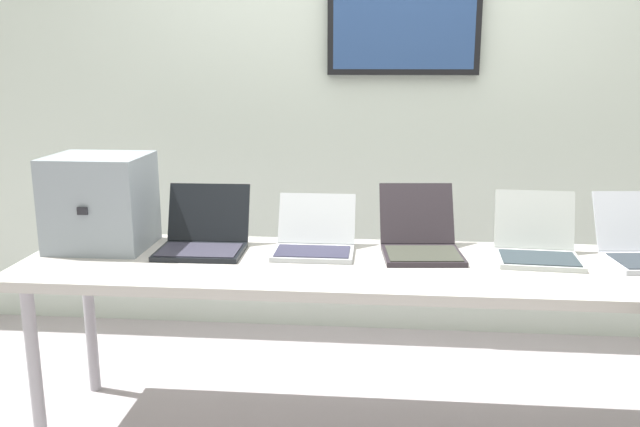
# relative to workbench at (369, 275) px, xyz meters

# --- Properties ---
(back_wall) EXTENTS (8.00, 0.11, 2.40)m
(back_wall) POSITION_rel_workbench_xyz_m (0.00, 1.13, 0.53)
(back_wall) COLOR silver
(back_wall) RESTS_ON ground
(workbench) EXTENTS (2.75, 0.70, 0.73)m
(workbench) POSITION_rel_workbench_xyz_m (0.00, 0.00, 0.00)
(workbench) COLOR #B0AAA5
(workbench) RESTS_ON ground
(equipment_box) EXTENTS (0.39, 0.35, 0.39)m
(equipment_box) POSITION_rel_workbench_xyz_m (-1.13, 0.13, 0.25)
(equipment_box) COLOR gray
(equipment_box) RESTS_ON workbench
(laptop_station_0) EXTENTS (0.35, 0.35, 0.25)m
(laptop_station_0) POSITION_rel_workbench_xyz_m (-0.69, 0.12, 0.11)
(laptop_station_0) COLOR black
(laptop_station_0) RESTS_ON workbench
(laptop_station_1) EXTENTS (0.33, 0.33, 0.22)m
(laptop_station_1) POSITION_rel_workbench_xyz_m (-0.23, 0.14, 0.10)
(laptop_station_1) COLOR #ACAFB4
(laptop_station_1) RESTS_ON workbench
(laptop_station_2) EXTENTS (0.35, 0.42, 0.26)m
(laptop_station_2) POSITION_rel_workbench_xyz_m (0.20, 0.16, 0.11)
(laptop_station_2) COLOR #262025
(laptop_station_2) RESTS_ON workbench
(laptop_station_3) EXTENTS (0.34, 0.34, 0.25)m
(laptop_station_3) POSITION_rel_workbench_xyz_m (0.66, 0.13, 0.11)
(laptop_station_3) COLOR #B0B5B3
(laptop_station_3) RESTS_ON workbench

